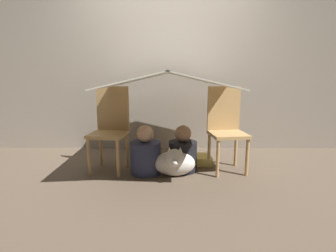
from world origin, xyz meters
TOP-DOWN VIEW (x-y plane):
  - ground_plane at (0.00, 0.00)m, footprint 8.80×8.80m
  - wall_back at (0.00, 1.14)m, footprint 7.00×0.05m
  - chair_left at (-0.65, 0.21)m, footprint 0.43×0.43m
  - chair_right at (0.66, 0.21)m, footprint 0.43×0.43m
  - sheet_canopy at (0.00, 0.14)m, footprint 1.34×1.40m
  - person_front at (-0.25, 0.07)m, footprint 0.34×0.34m
  - person_second at (0.17, 0.15)m, footprint 0.32×0.32m
  - dog at (0.07, -0.04)m, footprint 0.45×0.41m
  - floor_cushion at (0.36, 0.40)m, footprint 0.35×0.28m

SIDE VIEW (x-z plane):
  - ground_plane at x=0.00m, z-range 0.00..0.00m
  - floor_cushion at x=0.36m, z-range 0.00..0.10m
  - dog at x=0.07m, z-range -0.02..0.34m
  - person_second at x=0.17m, z-range -0.05..0.47m
  - person_front at x=-0.25m, z-range -0.06..0.48m
  - chair_left at x=-0.65m, z-range 0.03..0.98m
  - chair_right at x=0.66m, z-range 0.03..0.98m
  - sheet_canopy at x=0.00m, z-range 0.94..1.11m
  - wall_back at x=0.00m, z-range 0.00..2.50m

